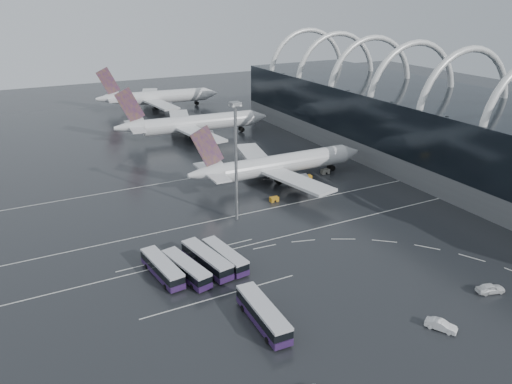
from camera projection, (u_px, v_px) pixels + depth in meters
name	position (u px, v px, depth m)	size (l,w,h in m)	color
ground	(293.00, 229.00, 107.20)	(420.00, 420.00, 0.00)	black
terminal	(438.00, 126.00, 145.93)	(42.00, 160.00, 34.90)	#575A5C
lane_marking_near	(298.00, 233.00, 105.55)	(120.00, 0.25, 0.01)	beige
lane_marking_mid	(266.00, 209.00, 117.06)	(120.00, 0.25, 0.01)	beige
lane_marking_far	(219.00, 174.00, 140.07)	(120.00, 0.25, 0.01)	beige
bus_bay_line_south	(221.00, 296.00, 83.72)	(28.00, 0.25, 0.01)	beige
bus_bay_line_north	(188.00, 255.00, 96.87)	(28.00, 0.25, 0.01)	beige
airliner_main	(277.00, 165.00, 133.21)	(51.82, 45.62, 17.61)	silver
airliner_gate_b	(192.00, 124.00, 173.02)	(54.81, 49.17, 19.03)	silver
airliner_gate_c	(157.00, 98.00, 216.44)	(52.99, 48.62, 18.86)	silver
bus_row_near_a	(162.00, 268.00, 88.77)	(4.35, 13.08, 3.16)	#30143F
bus_row_near_b	(186.00, 269.00, 88.65)	(5.20, 13.03, 3.13)	#30143F
bus_row_near_c	(207.00, 260.00, 91.42)	(5.18, 13.79, 3.32)	#30143F
bus_row_near_d	(225.00, 256.00, 92.83)	(4.34, 12.71, 3.07)	#30143F
bus_row_far_b	(263.00, 314.00, 76.00)	(3.67, 13.76, 3.36)	#30143F
van_curve_b	(490.00, 288.00, 84.35)	(1.96, 4.88, 1.66)	white
van_curve_c	(441.00, 325.00, 75.12)	(1.63, 4.68, 1.54)	white
floodlight_mast	(236.00, 148.00, 105.77)	(2.03, 2.03, 26.46)	gray
gse_cart_belly_a	(307.00, 178.00, 135.25)	(2.27, 1.34, 1.24)	#B77C18
gse_cart_belly_b	(288.00, 168.00, 143.25)	(1.93, 1.14, 1.05)	slate
gse_cart_belly_c	(274.00, 199.00, 121.22)	(2.10, 1.24, 1.15)	#B77C18
gse_cart_belly_d	(325.00, 171.00, 139.82)	(2.34, 1.38, 1.27)	slate
gse_cart_belly_e	(264.00, 168.00, 142.42)	(2.10, 1.24, 1.14)	#B77C18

